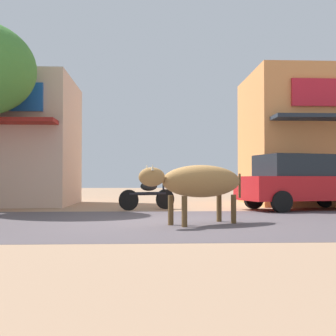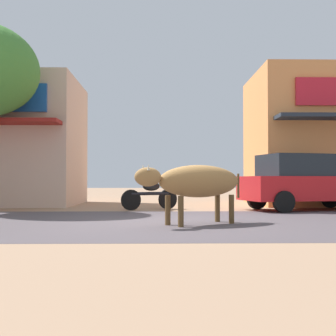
{
  "view_description": "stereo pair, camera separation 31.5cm",
  "coord_description": "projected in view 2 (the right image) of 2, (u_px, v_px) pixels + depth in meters",
  "views": [
    {
      "loc": [
        -0.37,
        -9.54,
        0.9
      ],
      "look_at": [
        0.17,
        1.41,
        1.19
      ],
      "focal_mm": 48.01,
      "sensor_mm": 36.0,
      "label": 1
    },
    {
      "loc": [
        -0.05,
        -9.55,
        0.9
      ],
      "look_at": [
        0.17,
        1.41,
        1.19
      ],
      "focal_mm": 48.01,
      "sensor_mm": 36.0,
      "label": 2
    }
  ],
  "objects": [
    {
      "name": "ground",
      "position": [
        161.0,
        222.0,
        9.53
      ],
      "size": [
        80.0,
        80.0,
        0.0
      ],
      "primitive_type": "plane",
      "color": "#A27E60"
    },
    {
      "name": "asphalt_road",
      "position": [
        161.0,
        222.0,
        9.53
      ],
      "size": [
        72.0,
        6.42,
        0.0
      ],
      "primitive_type": "cube",
      "color": "#51484C",
      "rests_on": "ground"
    },
    {
      "name": "parked_hatchback_car",
      "position": [
        306.0,
        182.0,
        13.29
      ],
      "size": [
        4.2,
        2.52,
        1.64
      ],
      "color": "red",
      "rests_on": "ground"
    },
    {
      "name": "parked_motorcycle",
      "position": [
        151.0,
        194.0,
        13.47
      ],
      "size": [
        1.67,
        0.91,
        1.05
      ],
      "color": "black",
      "rests_on": "ground"
    },
    {
      "name": "cow_far_dark",
      "position": [
        197.0,
        182.0,
        9.03
      ],
      "size": [
        2.35,
        1.72,
        1.2
      ],
      "color": "olive",
      "rests_on": "ground"
    }
  ]
}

